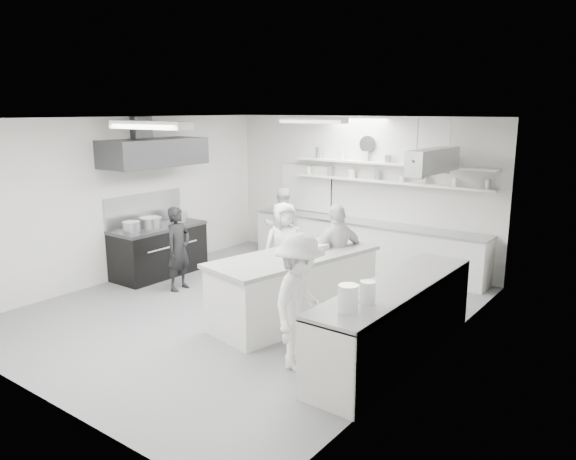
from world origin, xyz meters
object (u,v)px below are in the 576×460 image
Objects in this scene: back_counter at (363,245)px; prep_island at (294,289)px; right_counter at (395,322)px; cook_back at (282,225)px; stove at (159,252)px; cook_stove at (178,249)px.

prep_island is (0.56, -3.12, 0.02)m from back_counter.
right_counter is 4.84m from cook_back.
right_counter is (5.25, -0.60, 0.02)m from stove.
cook_back is at bearing -13.66° from cook_stove.
back_counter is (2.90, 2.80, 0.01)m from stove.
right_counter is 1.82m from prep_island.
back_counter is 1.91× the size of prep_island.
cook_back is at bearing 59.15° from stove.
back_counter is 1.74m from cook_back.
back_counter is at bearing 124.65° from right_counter.
cook_stove is at bearing -167.35° from prep_island.
cook_back reaches higher than right_counter.
stove is 1.11m from cook_stove.
back_counter is 4.13m from right_counter.
cook_stove is at bearing 40.28° from cook_back.
right_counter is at bearing -55.35° from back_counter.
right_counter is at bearing 2.17° from prep_island.
right_counter is 2.13× the size of cook_back.
right_counter is at bearing -6.52° from stove.
cook_stove is (-2.46, -0.07, 0.26)m from prep_island.
cook_stove is at bearing -120.84° from back_counter.
stove is 1.16× the size of cook_back.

